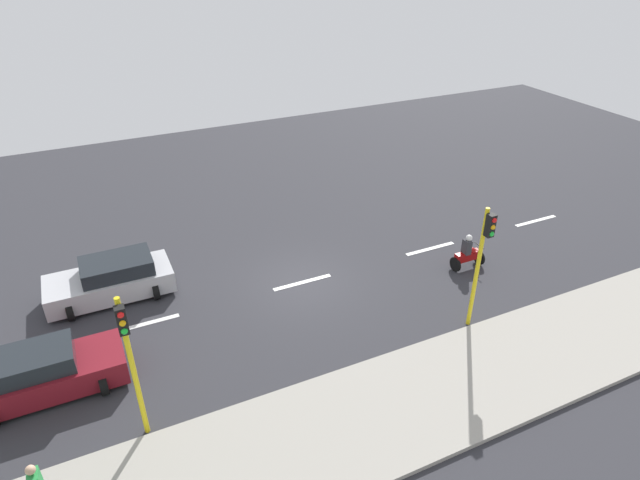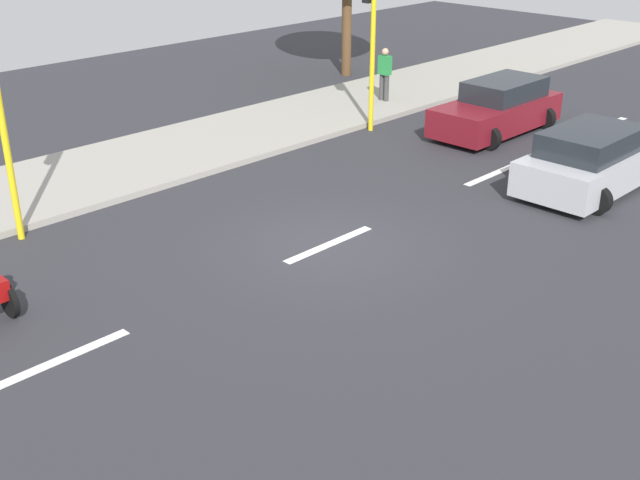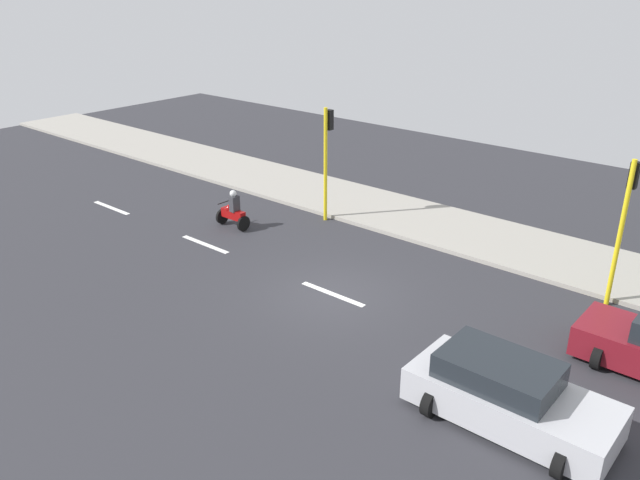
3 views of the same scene
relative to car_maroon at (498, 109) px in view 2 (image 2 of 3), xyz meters
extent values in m
cube|color=#2D2D33|center=(-1.99, 9.10, -0.76)|extent=(40.00, 60.00, 0.10)
cube|color=#9E998E|center=(5.01, 9.10, -0.64)|extent=(4.00, 60.00, 0.15)
cube|color=white|center=(-1.99, -2.90, -0.71)|extent=(0.20, 2.40, 0.01)
cube|color=white|center=(-1.99, 3.10, -0.71)|extent=(0.20, 2.40, 0.01)
cube|color=white|center=(-1.99, 9.10, -0.71)|extent=(0.20, 2.40, 0.01)
cube|color=white|center=(-1.99, 15.10, -0.71)|extent=(0.20, 2.40, 0.01)
cube|color=maroon|center=(0.00, 0.08, -0.15)|extent=(1.77, 4.38, 0.80)
cube|color=#1E2328|center=(0.00, -0.27, 0.53)|extent=(1.49, 2.45, 0.56)
cylinder|color=black|center=(-0.78, 1.53, -0.39)|extent=(0.64, 0.22, 0.64)
cylinder|color=black|center=(0.78, 1.53, -0.39)|extent=(0.64, 0.22, 0.64)
cylinder|color=black|center=(-0.78, -1.36, -0.39)|extent=(0.64, 0.22, 0.64)
cylinder|color=black|center=(0.78, -1.36, -0.39)|extent=(0.64, 0.22, 0.64)
cube|color=#B7B7BC|center=(-4.21, 2.31, -0.15)|extent=(1.92, 4.46, 0.80)
cube|color=#1E2328|center=(-4.21, 2.67, 0.53)|extent=(1.61, 2.50, 0.56)
cylinder|color=black|center=(-3.36, 0.84, -0.39)|extent=(0.64, 0.22, 0.64)
cylinder|color=black|center=(-3.36, 3.78, -0.39)|extent=(0.64, 0.22, 0.64)
cylinder|color=black|center=(-5.06, 3.78, -0.39)|extent=(0.64, 0.22, 0.64)
cylinder|color=black|center=(-0.16, 14.98, -0.41)|extent=(0.60, 0.10, 0.60)
cylinder|color=#3F3F3F|center=(4.27, -0.09, -0.14)|extent=(0.16, 0.16, 0.85)
cylinder|color=#3F3F3F|center=(4.47, -0.09, -0.14)|extent=(0.16, 0.16, 0.85)
cube|color=#268C3F|center=(4.37, -0.09, 0.59)|extent=(0.40, 0.24, 0.60)
sphere|color=tan|center=(4.37, -0.09, 1.02)|extent=(0.22, 0.22, 0.22)
cylinder|color=yellow|center=(2.76, 13.33, 1.54)|extent=(0.14, 0.14, 4.50)
cylinder|color=yellow|center=(2.76, 2.41, 1.54)|extent=(0.14, 0.14, 4.50)
cylinder|color=brown|center=(8.22, -2.43, 1.11)|extent=(0.36, 0.36, 3.64)
camera|label=1|loc=(13.93, 2.39, 11.21)|focal=30.20mm
camera|label=2|loc=(-12.23, 19.79, 6.08)|focal=45.08mm
camera|label=3|loc=(-15.59, -1.82, 8.56)|focal=35.74mm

